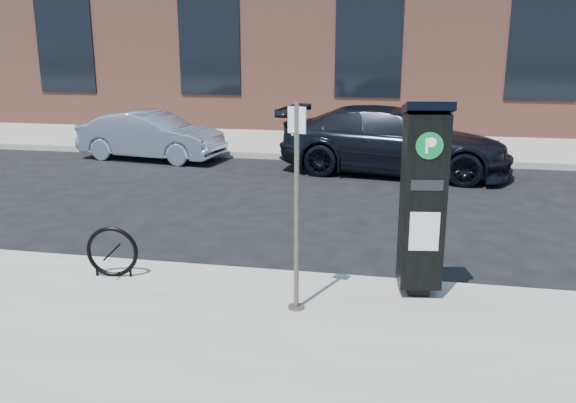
% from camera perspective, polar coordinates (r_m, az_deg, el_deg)
% --- Properties ---
extents(ground, '(120.00, 120.00, 0.00)m').
position_cam_1_polar(ground, '(7.72, 0.72, -7.69)').
color(ground, black).
rests_on(ground, ground).
extents(sidewalk_far, '(60.00, 12.00, 0.15)m').
position_cam_1_polar(sidewalk_far, '(21.25, 7.66, 6.95)').
color(sidewalk_far, gray).
rests_on(sidewalk_far, ground).
extents(curb_near, '(60.00, 0.12, 0.16)m').
position_cam_1_polar(curb_near, '(7.67, 0.69, -7.23)').
color(curb_near, '#9E9B93').
rests_on(curb_near, ground).
extents(curb_far, '(60.00, 0.12, 0.16)m').
position_cam_1_polar(curb_far, '(15.36, 6.18, 3.97)').
color(curb_far, '#9E9B93').
rests_on(curb_far, ground).
extents(building, '(28.00, 10.05, 8.25)m').
position_cam_1_polar(building, '(24.07, 8.50, 17.57)').
color(building, '#935543').
rests_on(building, ground).
extents(parking_kiosk, '(0.56, 0.51, 2.20)m').
position_cam_1_polar(parking_kiosk, '(6.87, 12.51, 0.34)').
color(parking_kiosk, black).
rests_on(parking_kiosk, sidewalk_near).
extents(sign_pole, '(0.19, 0.18, 2.22)m').
position_cam_1_polar(sign_pole, '(6.31, 0.81, -0.85)').
color(sign_pole, '#554F4B').
rests_on(sign_pole, sidewalk_near).
extents(bike_rack, '(0.64, 0.14, 0.64)m').
position_cam_1_polar(bike_rack, '(7.74, -16.13, -4.57)').
color(bike_rack, black).
rests_on(bike_rack, sidewalk_near).
extents(car_silver, '(3.84, 1.79, 1.22)m').
position_cam_1_polar(car_silver, '(15.94, -12.68, 6.04)').
color(car_silver, '#8E9CB5').
rests_on(car_silver, ground).
extents(car_dark, '(5.41, 2.78, 1.50)m').
position_cam_1_polar(car_dark, '(14.08, 9.92, 5.63)').
color(car_dark, black).
rests_on(car_dark, ground).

